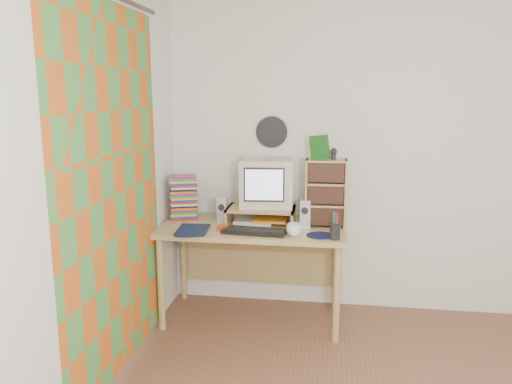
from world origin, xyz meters
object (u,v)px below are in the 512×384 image
(keyboard, at_px, (254,231))
(dvd_stack, at_px, (183,200))
(crt_monitor, at_px, (267,183))
(mug, at_px, (294,230))
(diary, at_px, (178,228))
(desk, at_px, (254,240))
(cd_rack, at_px, (325,193))

(keyboard, distance_m, dvd_stack, 0.72)
(crt_monitor, xyz_separation_m, keyboard, (-0.04, -0.36, -0.29))
(dvd_stack, height_order, mug, dvd_stack)
(mug, height_order, diary, mug)
(keyboard, distance_m, mug, 0.29)
(crt_monitor, relative_size, dvd_stack, 1.31)
(desk, distance_m, crt_monitor, 0.46)
(dvd_stack, distance_m, diary, 0.41)
(mug, relative_size, diary, 0.42)
(desk, relative_size, crt_monitor, 3.59)
(mug, bearing_deg, diary, -178.87)
(desk, bearing_deg, mug, -41.61)
(crt_monitor, distance_m, keyboard, 0.46)
(keyboard, bearing_deg, desk, 104.02)
(keyboard, relative_size, mug, 4.11)
(crt_monitor, distance_m, mug, 0.52)
(crt_monitor, height_order, keyboard, crt_monitor)
(cd_rack, relative_size, mug, 4.56)
(keyboard, height_order, diary, diary)
(dvd_stack, bearing_deg, mug, -40.36)
(dvd_stack, relative_size, mug, 2.69)
(crt_monitor, bearing_deg, mug, -62.40)
(crt_monitor, relative_size, keyboard, 0.86)
(cd_rack, distance_m, diary, 1.12)
(desk, bearing_deg, crt_monitor, 45.21)
(dvd_stack, height_order, diary, dvd_stack)
(crt_monitor, distance_m, dvd_stack, 0.68)
(desk, distance_m, keyboard, 0.31)
(mug, bearing_deg, crt_monitor, 122.72)
(desk, distance_m, dvd_stack, 0.65)
(keyboard, relative_size, dvd_stack, 1.53)
(keyboard, xyz_separation_m, dvd_stack, (-0.62, 0.34, 0.13))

